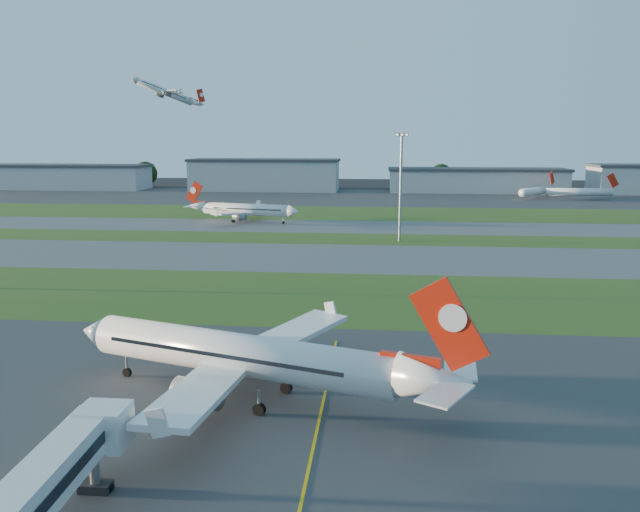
# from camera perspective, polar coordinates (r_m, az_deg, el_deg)

# --- Properties ---
(ground) EXTENTS (700.00, 700.00, 0.00)m
(ground) POSITION_cam_1_polar(r_m,az_deg,el_deg) (50.08, -7.03, -18.47)
(ground) COLOR black
(ground) RESTS_ON ground
(apron_near) EXTENTS (300.00, 70.00, 0.01)m
(apron_near) POSITION_cam_1_polar(r_m,az_deg,el_deg) (50.08, -7.03, -18.47)
(apron_near) COLOR #333335
(apron_near) RESTS_ON ground
(grass_strip_a) EXTENTS (300.00, 34.00, 0.01)m
(grass_strip_a) POSITION_cam_1_polar(r_m,az_deg,el_deg) (98.24, -0.53, -3.70)
(grass_strip_a) COLOR #34551C
(grass_strip_a) RESTS_ON ground
(taxiway_a) EXTENTS (300.00, 32.00, 0.01)m
(taxiway_a) POSITION_cam_1_polar(r_m,az_deg,el_deg) (130.34, 0.97, -0.13)
(taxiway_a) COLOR #515154
(taxiway_a) RESTS_ON ground
(grass_strip_b) EXTENTS (300.00, 18.00, 0.01)m
(grass_strip_b) POSITION_cam_1_polar(r_m,az_deg,el_deg) (154.91, 1.69, 1.58)
(grass_strip_b) COLOR #34551C
(grass_strip_b) RESTS_ON ground
(taxiway_b) EXTENTS (300.00, 26.00, 0.01)m
(taxiway_b) POSITION_cam_1_polar(r_m,az_deg,el_deg) (176.63, 2.15, 2.70)
(taxiway_b) COLOR #515154
(taxiway_b) RESTS_ON ground
(grass_strip_c) EXTENTS (300.00, 40.00, 0.01)m
(grass_strip_c) POSITION_cam_1_polar(r_m,az_deg,el_deg) (209.32, 2.67, 3.93)
(grass_strip_c) COLOR #34551C
(grass_strip_c) RESTS_ON ground
(apron_far) EXTENTS (400.00, 80.00, 0.01)m
(apron_far) POSITION_cam_1_polar(r_m,az_deg,el_deg) (268.96, 3.30, 5.41)
(apron_far) COLOR #333335
(apron_far) RESTS_ON ground
(yellow_line) EXTENTS (0.25, 60.00, 0.02)m
(yellow_line) POSITION_cam_1_polar(r_m,az_deg,el_deg) (49.34, -1.02, -18.87)
(yellow_line) COLOR gold
(yellow_line) RESTS_ON ground
(airliner_parked) EXTENTS (37.40, 31.54, 12.07)m
(airliner_parked) POSITION_cam_1_polar(r_m,az_deg,el_deg) (59.84, -7.15, -9.04)
(airliner_parked) COLOR white
(airliner_parked) RESTS_ON ground
(airliner_taxiing) EXTENTS (33.50, 28.08, 10.64)m
(airliner_taxiing) POSITION_cam_1_polar(r_m,az_deg,el_deg) (187.00, -6.85, 4.22)
(airliner_taxiing) COLOR white
(airliner_taxiing) RESTS_ON ground
(airliner_departing) EXTENTS (24.87, 21.70, 9.35)m
(airliner_departing) POSITION_cam_1_polar(r_m,az_deg,el_deg) (276.72, -13.95, 14.37)
(airliner_departing) COLOR white
(mini_jet_near) EXTENTS (19.64, 23.09, 9.48)m
(mini_jet_near) POSITION_cam_1_polar(r_m,az_deg,el_deg) (275.95, 19.25, 5.65)
(mini_jet_near) COLOR white
(mini_jet_near) RESTS_ON ground
(mini_jet_far) EXTENTS (28.63, 4.02, 9.48)m
(mini_jet_far) POSITION_cam_1_polar(r_m,az_deg,el_deg) (276.25, 22.65, 5.43)
(mini_jet_far) COLOR white
(mini_jet_far) RESTS_ON ground
(light_mast_centre) EXTENTS (3.20, 0.70, 25.80)m
(light_mast_centre) POSITION_cam_1_polar(r_m,az_deg,el_deg) (151.06, 7.40, 6.92)
(light_mast_centre) COLOR gray
(light_mast_centre) RESTS_ON ground
(hangar_far_west) EXTENTS (91.80, 23.00, 12.20)m
(hangar_far_west) POSITION_cam_1_polar(r_m,az_deg,el_deg) (338.38, -22.96, 6.70)
(hangar_far_west) COLOR #97989E
(hangar_far_west) RESTS_ON ground
(hangar_west) EXTENTS (71.40, 23.00, 15.20)m
(hangar_west) POSITION_cam_1_polar(r_m,az_deg,el_deg) (303.15, -5.07, 7.42)
(hangar_west) COLOR #97989E
(hangar_west) RESTS_ON ground
(hangar_east) EXTENTS (81.60, 23.00, 11.20)m
(hangar_east) POSITION_cam_1_polar(r_m,az_deg,el_deg) (301.65, 14.10, 6.74)
(hangar_east) COLOR #97989E
(hangar_east) RESTS_ON ground
(tree_west) EXTENTS (12.10, 12.10, 13.20)m
(tree_west) POSITION_cam_1_polar(r_m,az_deg,el_deg) (335.31, -15.68, 7.28)
(tree_west) COLOR black
(tree_west) RESTS_ON ground
(tree_mid_west) EXTENTS (9.90, 9.90, 10.80)m
(tree_mid_west) POSITION_cam_1_polar(r_m,az_deg,el_deg) (310.67, -0.12, 7.20)
(tree_mid_west) COLOR black
(tree_mid_west) RESTS_ON ground
(tree_mid_east) EXTENTS (11.55, 11.55, 12.60)m
(tree_mid_east) POSITION_cam_1_polar(r_m,az_deg,el_deg) (313.62, 11.00, 7.22)
(tree_mid_east) COLOR black
(tree_mid_east) RESTS_ON ground
(tree_east) EXTENTS (10.45, 10.45, 11.40)m
(tree_east) POSITION_cam_1_polar(r_m,az_deg,el_deg) (327.53, 24.29, 6.50)
(tree_east) COLOR black
(tree_east) RESTS_ON ground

